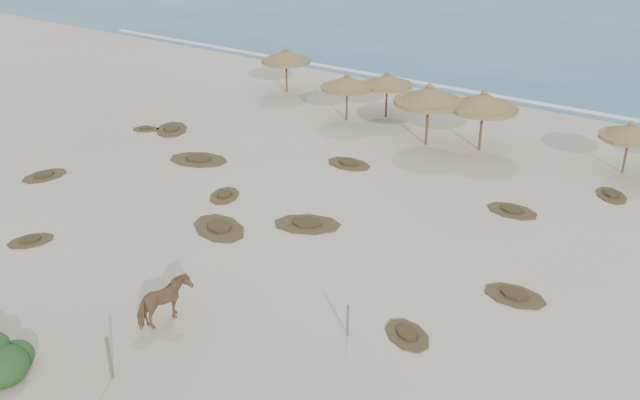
{
  "coord_description": "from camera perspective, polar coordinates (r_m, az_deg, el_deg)",
  "views": [
    {
      "loc": [
        14.68,
        -14.43,
        12.41
      ],
      "look_at": [
        0.93,
        5.0,
        1.42
      ],
      "focal_mm": 40.0,
      "sensor_mm": 36.0,
      "label": 1
    }
  ],
  "objects": [
    {
      "name": "fence_post_far",
      "position": [
        21.07,
        2.24,
        -9.59
      ],
      "size": [
        0.1,
        0.1,
        1.04
      ],
      "primitive_type": "cylinder",
      "rotation": [
        0.0,
        0.0,
        0.42
      ],
      "color": "#716754",
      "rests_on": "ground"
    },
    {
      "name": "scrub_8",
      "position": [
        38.95,
        -13.76,
        5.56
      ],
      "size": [
        1.71,
        1.56,
        0.16
      ],
      "rotation": [
        0.0,
        0.0,
        0.56
      ],
      "color": "brown",
      "rests_on": "ground"
    },
    {
      "name": "palapa_2",
      "position": [
        39.52,
        5.4,
        9.48
      ],
      "size": [
        2.92,
        2.92,
        2.65
      ],
      "rotation": [
        0.0,
        0.0,
        -0.03
      ],
      "color": "brown",
      "rests_on": "ground"
    },
    {
      "name": "scrub_4",
      "position": [
        23.89,
        15.3,
        -7.37
      ],
      "size": [
        2.06,
        1.35,
        0.16
      ],
      "rotation": [
        0.0,
        0.0,
        0.01
      ],
      "color": "brown",
      "rests_on": "ground"
    },
    {
      "name": "palapa_4",
      "position": [
        35.14,
        12.96,
        7.63
      ],
      "size": [
        4.24,
        4.24,
        3.12
      ],
      "rotation": [
        0.0,
        0.0,
        -0.34
      ],
      "color": "brown",
      "rests_on": "ground"
    },
    {
      "name": "scrub_9",
      "position": [
        27.48,
        -8.07,
        -2.21
      ],
      "size": [
        3.13,
        2.61,
        0.16
      ],
      "rotation": [
        0.0,
        0.0,
        2.76
      ],
      "color": "brown",
      "rests_on": "ground"
    },
    {
      "name": "palapa_1",
      "position": [
        38.85,
        2.18,
        9.34
      ],
      "size": [
        3.51,
        3.51,
        2.68
      ],
      "rotation": [
        0.0,
        0.0,
        0.27
      ],
      "color": "brown",
      "rests_on": "ground"
    },
    {
      "name": "scrub_10",
      "position": [
        32.34,
        22.28,
        0.36
      ],
      "size": [
        2.0,
        2.14,
        0.16
      ],
      "rotation": [
        0.0,
        0.0,
        2.19
      ],
      "color": "brown",
      "rests_on": "ground"
    },
    {
      "name": "ground",
      "position": [
        24.04,
        -8.79,
        -6.63
      ],
      "size": [
        160.0,
        160.0,
        0.0
      ],
      "primitive_type": "plane",
      "color": "beige",
      "rests_on": "ground"
    },
    {
      "name": "scrub_1",
      "position": [
        34.2,
        -9.7,
        3.23
      ],
      "size": [
        3.31,
        2.67,
        0.16
      ],
      "rotation": [
        0.0,
        0.0,
        0.32
      ],
      "color": "brown",
      "rests_on": "ground"
    },
    {
      "name": "palapa_3",
      "position": [
        35.38,
        8.71,
        8.23
      ],
      "size": [
        3.74,
        3.74,
        3.22
      ],
      "rotation": [
        0.0,
        0.0,
        -0.09
      ],
      "color": "brown",
      "rests_on": "ground"
    },
    {
      "name": "foam_line",
      "position": [
        44.77,
        14.86,
        7.87
      ],
      "size": [
        70.0,
        0.6,
        0.01
      ],
      "primitive_type": "cube",
      "color": "white",
      "rests_on": "ground"
    },
    {
      "name": "horse",
      "position": [
        21.97,
        -12.36,
        -8.0
      ],
      "size": [
        0.96,
        1.8,
        1.46
      ],
      "primitive_type": "imported",
      "rotation": [
        0.0,
        0.0,
        3.04
      ],
      "color": "brown",
      "rests_on": "ground"
    },
    {
      "name": "fence_post_near",
      "position": [
        20.19,
        -16.5,
        -12.02
      ],
      "size": [
        0.13,
        0.13,
        1.31
      ],
      "primitive_type": "cylinder",
      "rotation": [
        0.0,
        0.0,
        0.42
      ],
      "color": "#716754",
      "rests_on": "ground"
    },
    {
      "name": "scrub_11",
      "position": [
        28.38,
        -22.14,
        -3.01
      ],
      "size": [
        1.73,
        1.99,
        0.16
      ],
      "rotation": [
        0.0,
        0.0,
        1.1
      ],
      "color": "brown",
      "rests_on": "ground"
    },
    {
      "name": "palapa_0",
      "position": [
        44.13,
        -2.73,
        11.39
      ],
      "size": [
        3.92,
        3.92,
        2.84
      ],
      "rotation": [
        0.0,
        0.0,
        -0.37
      ],
      "color": "brown",
      "rests_on": "ground"
    },
    {
      "name": "scrub_6",
      "position": [
        38.59,
        -11.78,
        5.57
      ],
      "size": [
        2.88,
        2.98,
        0.16
      ],
      "rotation": [
        0.0,
        0.0,
        2.28
      ],
      "color": "brown",
      "rests_on": "ground"
    },
    {
      "name": "scrub_3",
      "position": [
        27.52,
        -1.03,
        -1.91
      ],
      "size": [
        3.12,
        2.73,
        0.16
      ],
      "rotation": [
        0.0,
        0.0,
        0.48
      ],
      "color": "brown",
      "rests_on": "ground"
    },
    {
      "name": "scrub_2",
      "position": [
        30.18,
        -7.65,
        0.37
      ],
      "size": [
        1.88,
        2.17,
        0.16
      ],
      "rotation": [
        0.0,
        0.0,
        2.03
      ],
      "color": "brown",
      "rests_on": "ground"
    },
    {
      "name": "scrub_13",
      "position": [
        33.24,
        2.31,
        2.94
      ],
      "size": [
        2.3,
        1.56,
        0.16
      ],
      "rotation": [
        0.0,
        0.0,
        3.09
      ],
      "color": "brown",
      "rests_on": "ground"
    },
    {
      "name": "scrub_0",
      "position": [
        34.19,
        -21.17,
        1.85
      ],
      "size": [
        1.61,
        2.21,
        0.16
      ],
      "rotation": [
        0.0,
        0.0,
        1.43
      ],
      "color": "brown",
      "rests_on": "ground"
    },
    {
      "name": "palapa_5",
      "position": [
        34.51,
        23.56,
        5.01
      ],
      "size": [
        3.19,
        3.19,
        2.5
      ],
      "rotation": [
        0.0,
        0.0,
        0.22
      ],
      "color": "brown",
      "rests_on": "ground"
    },
    {
      "name": "scrub_7",
      "position": [
        29.6,
        15.12,
        -0.81
      ],
      "size": [
        2.15,
        1.45,
        0.16
      ],
      "rotation": [
        0.0,
        0.0,
        3.1
      ],
      "color": "brown",
      "rests_on": "ground"
    },
    {
      "name": "scrub_12",
      "position": [
        21.45,
        7.0,
        -10.62
      ],
      "size": [
        2.13,
        1.95,
        0.16
      ],
      "rotation": [
        0.0,
        0.0,
        2.56
      ],
      "color": "brown",
      "rests_on": "ground"
    }
  ]
}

